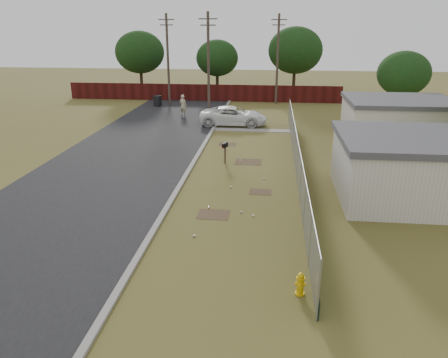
# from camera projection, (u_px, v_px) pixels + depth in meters

# --- Properties ---
(ground) EXTENTS (120.00, 120.00, 0.00)m
(ground) POSITION_uv_depth(u_px,v_px,m) (240.00, 178.00, 24.00)
(ground) COLOR brown
(ground) RESTS_ON ground
(street) EXTENTS (15.10, 60.00, 0.12)m
(street) POSITION_uv_depth(u_px,v_px,m) (157.00, 138.00, 32.24)
(street) COLOR black
(street) RESTS_ON ground
(chainlink_fence) EXTENTS (0.10, 27.06, 2.02)m
(chainlink_fence) POSITION_uv_depth(u_px,v_px,m) (297.00, 160.00, 24.37)
(chainlink_fence) COLOR gray
(chainlink_fence) RESTS_ON ground
(privacy_fence) EXTENTS (30.00, 0.12, 1.80)m
(privacy_fence) POSITION_uv_depth(u_px,v_px,m) (203.00, 93.00, 47.73)
(privacy_fence) COLOR #43100E
(privacy_fence) RESTS_ON ground
(utility_poles) EXTENTS (12.60, 8.24, 9.00)m
(utility_poles) POSITION_uv_depth(u_px,v_px,m) (219.00, 60.00, 42.16)
(utility_poles) COLOR brown
(utility_poles) RESTS_ON ground
(houses) EXTENTS (9.30, 17.24, 3.10)m
(houses) POSITION_uv_depth(u_px,v_px,m) (410.00, 141.00, 25.41)
(houses) COLOR beige
(houses) RESTS_ON ground
(horizon_trees) EXTENTS (33.32, 31.94, 7.78)m
(horizon_trees) POSITION_uv_depth(u_px,v_px,m) (266.00, 59.00, 44.42)
(horizon_trees) COLOR #352518
(horizon_trees) RESTS_ON ground
(fire_hydrant) EXTENTS (0.36, 0.37, 0.79)m
(fire_hydrant) POSITION_uv_depth(u_px,v_px,m) (300.00, 284.00, 13.57)
(fire_hydrant) COLOR #E0B20B
(fire_hydrant) RESTS_ON ground
(mailbox) EXTENTS (0.34, 0.55, 1.26)m
(mailbox) POSITION_uv_depth(u_px,v_px,m) (225.00, 147.00, 26.29)
(mailbox) COLOR brown
(mailbox) RESTS_ON ground
(pickup_truck) EXTENTS (5.56, 2.59, 1.54)m
(pickup_truck) POSITION_uv_depth(u_px,v_px,m) (233.00, 116.00, 36.32)
(pickup_truck) COLOR white
(pickup_truck) RESTS_ON ground
(pedestrian) EXTENTS (0.82, 0.68, 1.93)m
(pedestrian) POSITION_uv_depth(u_px,v_px,m) (183.00, 105.00, 39.96)
(pedestrian) COLOR #BEAF8B
(pedestrian) RESTS_ON ground
(trash_bin) EXTENTS (0.84, 0.91, 1.08)m
(trash_bin) POSITION_uv_depth(u_px,v_px,m) (158.00, 101.00, 44.75)
(trash_bin) COLOR black
(trash_bin) RESTS_ON ground
(scattered_litter) EXTENTS (2.70, 10.46, 0.07)m
(scattered_litter) POSITION_uv_depth(u_px,v_px,m) (235.00, 196.00, 21.35)
(scattered_litter) COLOR silver
(scattered_litter) RESTS_ON ground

